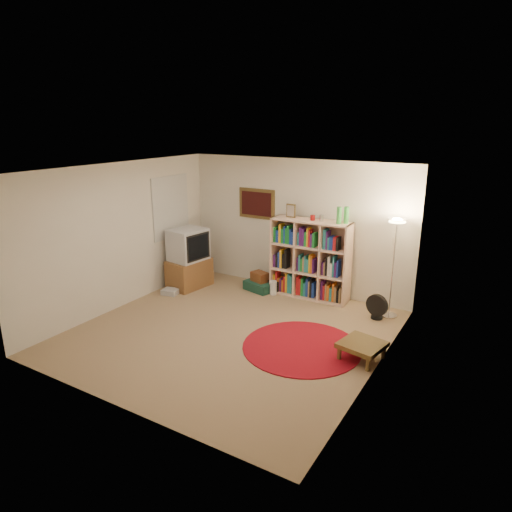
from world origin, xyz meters
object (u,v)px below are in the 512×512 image
at_px(bookshelf, 309,260).
at_px(suitcase, 259,286).
at_px(side_table, 362,345).
at_px(floor_lamp, 396,236).
at_px(tv_stand, 189,259).
at_px(floor_fan, 377,307).

bearing_deg(bookshelf, suitcase, -169.12).
height_order(bookshelf, side_table, bookshelf).
bearing_deg(side_table, floor_lamp, 92.21).
xyz_separation_m(floor_lamp, tv_stand, (-3.77, -0.59, -0.84)).
relative_size(floor_fan, side_table, 0.66).
bearing_deg(bookshelf, side_table, -48.69).
bearing_deg(side_table, tv_stand, 164.70).
height_order(floor_lamp, tv_stand, floor_lamp).
height_order(floor_lamp, side_table, floor_lamp).
relative_size(bookshelf, tv_stand, 1.50).
height_order(floor_lamp, floor_fan, floor_lamp).
bearing_deg(suitcase, floor_lamp, 15.28).
height_order(tv_stand, side_table, tv_stand).
distance_m(tv_stand, suitcase, 1.47).
distance_m(suitcase, side_table, 2.99).
relative_size(floor_fan, tv_stand, 0.37).
bearing_deg(suitcase, tv_stand, -144.71).
bearing_deg(side_table, floor_fan, 98.60).
bearing_deg(tv_stand, floor_fan, 13.96).
xyz_separation_m(floor_lamp, suitcase, (-2.48, -0.07, -1.31)).
bearing_deg(tv_stand, side_table, -7.21).
relative_size(floor_fan, suitcase, 0.69).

